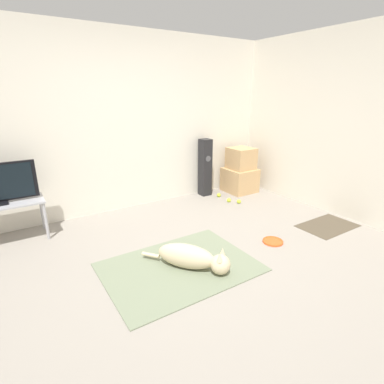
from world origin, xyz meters
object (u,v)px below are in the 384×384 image
(cardboard_box_lower, at_px, (240,180))
(tennis_ball_near_speaker, at_px, (219,195))
(tennis_ball_loose_on_carpet, at_px, (229,200))
(frisbee, at_px, (273,241))
(floor_speaker, at_px, (205,168))
(cardboard_box_upper, at_px, (241,158))
(tennis_ball_by_boxes, at_px, (239,201))
(dog, at_px, (193,258))

(cardboard_box_lower, xyz_separation_m, tennis_ball_near_speaker, (-0.51, -0.06, -0.18))
(tennis_ball_loose_on_carpet, bearing_deg, cardboard_box_lower, 33.61)
(frisbee, bearing_deg, floor_speaker, 80.28)
(cardboard_box_lower, relative_size, tennis_ball_loose_on_carpet, 7.80)
(floor_speaker, height_order, tennis_ball_loose_on_carpet, floor_speaker)
(cardboard_box_upper, bearing_deg, cardboard_box_lower, 91.39)
(cardboard_box_upper, bearing_deg, floor_speaker, 163.54)
(cardboard_box_lower, distance_m, cardboard_box_upper, 0.39)
(cardboard_box_upper, xyz_separation_m, tennis_ball_loose_on_carpet, (-0.52, -0.34, -0.57))
(frisbee, bearing_deg, cardboard_box_lower, 60.65)
(frisbee, relative_size, cardboard_box_lower, 0.47)
(frisbee, height_order, tennis_ball_loose_on_carpet, tennis_ball_loose_on_carpet)
(tennis_ball_loose_on_carpet, bearing_deg, tennis_ball_by_boxes, -55.10)
(dog, distance_m, cardboard_box_upper, 2.70)
(dog, distance_m, cardboard_box_lower, 2.67)
(tennis_ball_near_speaker, bearing_deg, tennis_ball_by_boxes, -79.45)
(dog, bearing_deg, cardboard_box_upper, 38.59)
(cardboard_box_upper, distance_m, tennis_ball_by_boxes, 0.86)
(tennis_ball_by_boxes, relative_size, tennis_ball_near_speaker, 1.00)
(cardboard_box_lower, height_order, tennis_ball_near_speaker, cardboard_box_lower)
(cardboard_box_lower, relative_size, cardboard_box_upper, 1.25)
(dog, xyz_separation_m, tennis_ball_by_boxes, (1.65, 1.19, -0.10))
(floor_speaker, height_order, tennis_ball_near_speaker, floor_speaker)
(tennis_ball_by_boxes, bearing_deg, frisbee, -113.53)
(dog, xyz_separation_m, tennis_ball_loose_on_carpet, (1.56, 1.32, -0.10))
(cardboard_box_upper, bearing_deg, frisbee, -119.49)
(dog, height_order, floor_speaker, floor_speaker)
(dog, height_order, tennis_ball_loose_on_carpet, dog)
(floor_speaker, xyz_separation_m, tennis_ball_near_speaker, (0.13, -0.24, -0.45))
(floor_speaker, bearing_deg, dog, -127.97)
(tennis_ball_by_boxes, bearing_deg, tennis_ball_loose_on_carpet, 124.90)
(frisbee, height_order, cardboard_box_upper, cardboard_box_upper)
(dog, relative_size, cardboard_box_upper, 1.93)
(dog, xyz_separation_m, cardboard_box_upper, (2.08, 1.66, 0.47))
(cardboard_box_lower, bearing_deg, tennis_ball_near_speaker, -173.56)
(tennis_ball_loose_on_carpet, bearing_deg, dog, -139.67)
(frisbee, relative_size, floor_speaker, 0.25)
(floor_speaker, xyz_separation_m, tennis_ball_by_boxes, (0.21, -0.66, -0.45))
(cardboard_box_lower, bearing_deg, floor_speaker, 164.33)
(dog, xyz_separation_m, cardboard_box_lower, (2.08, 1.67, 0.08))
(dog, bearing_deg, tennis_ball_by_boxes, 35.65)
(floor_speaker, bearing_deg, tennis_ball_near_speaker, -61.06)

